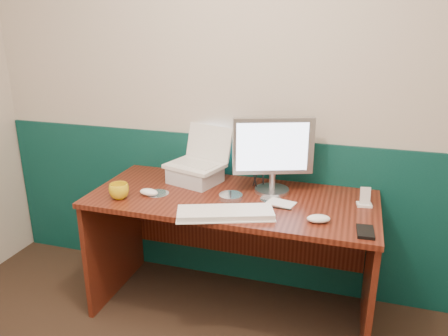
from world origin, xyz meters
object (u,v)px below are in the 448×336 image
(desk, at_px, (231,255))
(camcorder, at_px, (258,170))
(monitor, at_px, (273,154))
(laptop, at_px, (194,146))
(keyboard, at_px, (225,214))
(mug, at_px, (119,191))

(desk, relative_size, camcorder, 7.40)
(monitor, bearing_deg, laptop, 158.71)
(keyboard, distance_m, camcorder, 0.46)
(laptop, distance_m, mug, 0.51)
(keyboard, xyz_separation_m, camcorder, (0.07, 0.44, 0.09))
(mug, height_order, camcorder, camcorder)
(desk, relative_size, laptop, 5.01)
(monitor, relative_size, camcorder, 2.09)
(desk, xyz_separation_m, laptop, (-0.28, 0.16, 0.60))
(desk, bearing_deg, camcorder, 60.40)
(laptop, bearing_deg, keyboard, -35.71)
(laptop, xyz_separation_m, mug, (-0.31, -0.36, -0.19))
(camcorder, bearing_deg, desk, -101.12)
(monitor, height_order, mug, monitor)
(desk, distance_m, keyboard, 0.47)
(keyboard, height_order, mug, mug)
(desk, relative_size, keyboard, 3.30)
(desk, xyz_separation_m, keyboard, (0.04, -0.26, 0.39))
(mug, bearing_deg, monitor, 23.94)
(desk, xyz_separation_m, monitor, (0.20, 0.14, 0.60))
(laptop, relative_size, camcorder, 1.48)
(monitor, relative_size, mug, 4.11)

